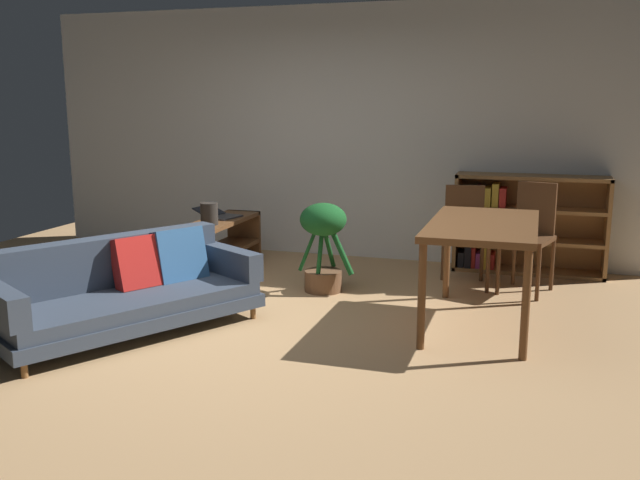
# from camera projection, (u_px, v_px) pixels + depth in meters

# --- Properties ---
(ground_plane) EXTENTS (8.16, 8.16, 0.00)m
(ground_plane) POSITION_uv_depth(u_px,v_px,m) (235.00, 327.00, 5.31)
(ground_plane) COLOR tan
(back_wall_panel) EXTENTS (6.80, 0.10, 2.70)m
(back_wall_panel) POSITION_uv_depth(u_px,v_px,m) (335.00, 133.00, 7.57)
(back_wall_panel) COLOR silver
(back_wall_panel) RESTS_ON ground_plane
(fabric_couch) EXTENTS (1.68, 2.09, 0.71)m
(fabric_couch) POSITION_uv_depth(u_px,v_px,m) (126.00, 289.00, 5.22)
(fabric_couch) COLOR brown
(fabric_couch) RESTS_ON ground_plane
(media_console) EXTENTS (0.37, 1.38, 0.54)m
(media_console) POSITION_uv_depth(u_px,v_px,m) (217.00, 249.00, 6.85)
(media_console) COLOR brown
(media_console) RESTS_ON ground_plane
(open_laptop) EXTENTS (0.47, 0.39, 0.10)m
(open_laptop) POSITION_uv_depth(u_px,v_px,m) (219.00, 215.00, 7.01)
(open_laptop) COLOR #333338
(open_laptop) RESTS_ON media_console
(desk_speaker) EXTENTS (0.16, 0.16, 0.21)m
(desk_speaker) POSITION_uv_depth(u_px,v_px,m) (209.00, 214.00, 6.57)
(desk_speaker) COLOR #2D2823
(desk_speaker) RESTS_ON media_console
(potted_floor_plant) EXTENTS (0.53, 0.43, 0.81)m
(potted_floor_plant) POSITION_uv_depth(u_px,v_px,m) (323.00, 238.00, 6.23)
(potted_floor_plant) COLOR brown
(potted_floor_plant) RESTS_ON ground_plane
(dining_table) EXTENTS (0.79, 1.44, 0.81)m
(dining_table) POSITION_uv_depth(u_px,v_px,m) (483.00, 233.00, 5.24)
(dining_table) COLOR brown
(dining_table) RESTS_ON ground_plane
(dining_chair_near) EXTENTS (0.49, 0.53, 0.92)m
(dining_chair_near) POSITION_uv_depth(u_px,v_px,m) (465.00, 231.00, 6.46)
(dining_chair_near) COLOR #56351E
(dining_chair_near) RESTS_ON ground_plane
(dining_chair_far) EXTENTS (0.50, 0.55, 0.98)m
(dining_chair_far) POSITION_uv_depth(u_px,v_px,m) (530.00, 232.00, 6.23)
(dining_chair_far) COLOR #56351E
(dining_chair_far) RESTS_ON ground_plane
(bookshelf) EXTENTS (1.47, 0.36, 0.98)m
(bookshelf) POSITION_uv_depth(u_px,v_px,m) (518.00, 224.00, 6.96)
(bookshelf) COLOR olive
(bookshelf) RESTS_ON ground_plane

